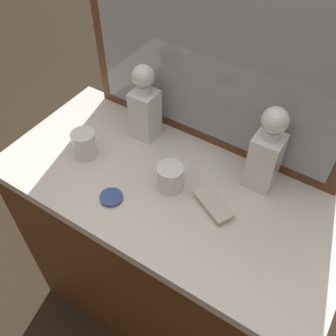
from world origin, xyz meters
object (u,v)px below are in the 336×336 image
object	(u,v)px
silver_brush_right	(213,204)
crystal_decanter_rear	(266,156)
crystal_decanter_left	(145,109)
crystal_tumbler_far_right	(85,145)
crystal_tumbler_far_left	(171,177)
porcelain_dish	(111,197)

from	to	relation	value
silver_brush_right	crystal_decanter_rear	bearing A→B (deg)	65.32
crystal_decanter_left	silver_brush_right	xyz separation A→B (m)	(0.36, -0.16, -0.10)
crystal_decanter_left	silver_brush_right	size ratio (longest dim) A/B	1.87
crystal_decanter_rear	crystal_decanter_left	bearing A→B (deg)	-178.91
crystal_decanter_left	crystal_tumbler_far_right	xyz separation A→B (m)	(-0.11, -0.19, -0.07)
crystal_tumbler_far_left	silver_brush_right	xyz separation A→B (m)	(0.15, -0.00, -0.03)
crystal_tumbler_far_left	crystal_decanter_left	bearing A→B (deg)	142.71
crystal_tumbler_far_right	porcelain_dish	bearing A→B (deg)	-28.82
crystal_tumbler_far_right	porcelain_dish	size ratio (longest dim) A/B	1.31
crystal_decanter_left	porcelain_dish	xyz separation A→B (m)	(0.08, -0.30, -0.11)
crystal_decanter_rear	crystal_tumbler_far_left	distance (m)	0.29
crystal_tumbler_far_right	silver_brush_right	xyz separation A→B (m)	(0.47, 0.04, -0.03)
crystal_tumbler_far_left	porcelain_dish	distance (m)	0.19
crystal_decanter_rear	silver_brush_right	distance (m)	0.21
crystal_decanter_left	silver_brush_right	world-z (taller)	crystal_decanter_left
crystal_tumbler_far_left	crystal_tumbler_far_right	xyz separation A→B (m)	(-0.32, -0.04, 0.00)
crystal_tumbler_far_right	crystal_decanter_left	bearing A→B (deg)	59.57
silver_brush_right	porcelain_dish	bearing A→B (deg)	-152.70
crystal_tumbler_far_right	porcelain_dish	world-z (taller)	crystal_tumbler_far_right
crystal_decanter_left	porcelain_dish	size ratio (longest dim) A/B	3.97
crystal_tumbler_far_right	silver_brush_right	size ratio (longest dim) A/B	0.62
crystal_decanter_rear	crystal_decanter_left	size ratio (longest dim) A/B	1.05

